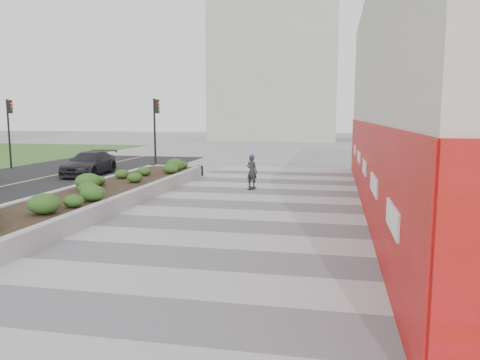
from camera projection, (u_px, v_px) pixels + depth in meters
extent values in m
plane|color=gray|center=(174.00, 286.00, 8.91)|extent=(160.00, 160.00, 0.00)
cube|color=#A8A8AD|center=(213.00, 244.00, 11.82)|extent=(8.00, 36.00, 0.01)
cube|color=beige|center=(459.00, 92.00, 15.72)|extent=(6.00, 24.00, 8.00)
cube|color=red|center=(365.00, 164.00, 16.65)|extent=(0.12, 24.00, 3.00)
cube|color=#9E9EA0|center=(176.00, 170.00, 25.35)|extent=(3.00, 0.30, 0.55)
cube|color=#9E9EA0|center=(59.00, 197.00, 17.02)|extent=(0.30, 18.00, 0.55)
cube|color=#9E9EA0|center=(128.00, 200.00, 16.49)|extent=(0.30, 18.00, 0.55)
cube|color=#2D2116|center=(93.00, 199.00, 16.76)|extent=(2.40, 17.40, 0.50)
cylinder|color=black|center=(155.00, 135.00, 27.05)|extent=(0.12, 0.12, 4.20)
cube|color=black|center=(157.00, 106.00, 26.79)|extent=(0.18, 0.28, 0.80)
cylinder|color=black|center=(9.00, 134.00, 28.39)|extent=(0.12, 0.12, 4.20)
cube|color=black|center=(10.00, 107.00, 28.12)|extent=(0.18, 0.28, 0.80)
cube|color=#ADAAA3|center=(276.00, 64.00, 61.92)|extent=(16.00, 12.00, 20.00)
cube|color=#ADAAA3|center=(429.00, 49.00, 62.55)|extent=(14.00, 10.00, 24.00)
cylinder|color=#595654|center=(233.00, 245.00, 11.73)|extent=(0.44, 0.44, 0.01)
cube|color=black|center=(252.00, 188.00, 20.62)|extent=(0.30, 0.74, 0.02)
imported|color=#242429|center=(252.00, 171.00, 20.52)|extent=(0.62, 0.53, 1.44)
sphere|color=blue|center=(252.00, 156.00, 20.42)|extent=(0.23, 0.23, 0.23)
imported|color=black|center=(89.00, 163.00, 25.44)|extent=(2.16, 4.54, 1.28)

